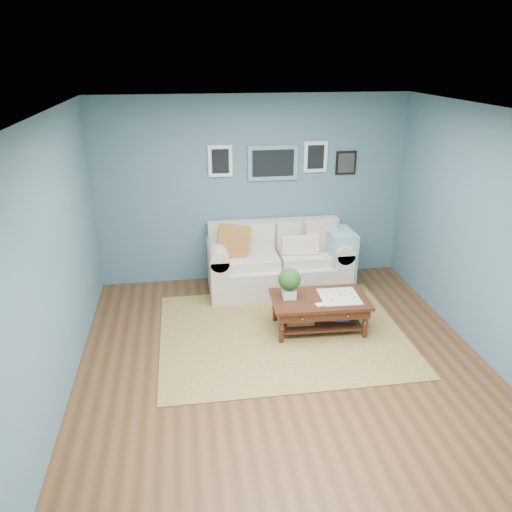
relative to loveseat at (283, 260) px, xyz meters
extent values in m
plane|color=brown|center=(-0.38, -2.03, -0.43)|extent=(5.00, 5.00, 0.00)
plane|color=white|center=(-0.38, -2.03, 2.27)|extent=(5.00, 5.00, 0.00)
cube|color=slate|center=(-0.38, 0.47, 0.92)|extent=(4.50, 0.02, 2.70)
cube|color=slate|center=(-0.38, -4.53, 0.92)|extent=(4.50, 0.02, 2.70)
cube|color=slate|center=(-2.63, -2.03, 0.92)|extent=(0.02, 5.00, 2.70)
cube|color=slate|center=(1.87, -2.03, 0.92)|extent=(0.02, 5.00, 2.70)
cube|color=#5D909C|center=(-0.09, 0.45, 1.32)|extent=(0.72, 0.03, 0.50)
cube|color=black|center=(-0.09, 0.43, 1.32)|extent=(0.60, 0.01, 0.38)
cube|color=white|center=(-0.84, 0.45, 1.37)|extent=(0.34, 0.03, 0.44)
cube|color=white|center=(0.53, 0.45, 1.39)|extent=(0.34, 0.03, 0.44)
cube|color=black|center=(0.99, 0.45, 1.29)|extent=(0.30, 0.03, 0.34)
cube|color=brown|center=(-0.28, -1.29, -0.42)|extent=(2.95, 2.36, 0.01)
cube|color=beige|center=(-0.09, -0.04, -0.21)|extent=(1.48, 0.91, 0.44)
cube|color=beige|center=(-0.09, 0.32, 0.26)|extent=(1.93, 0.23, 0.50)
cube|color=beige|center=(-0.95, -0.04, -0.10)|extent=(0.25, 0.91, 0.64)
cube|color=beige|center=(0.77, -0.04, -0.10)|extent=(0.25, 0.91, 0.64)
cylinder|color=beige|center=(-0.95, -0.04, 0.22)|extent=(0.27, 0.91, 0.27)
cylinder|color=beige|center=(0.77, -0.04, 0.22)|extent=(0.27, 0.91, 0.27)
cube|color=beige|center=(-0.48, -0.10, 0.08)|extent=(0.75, 0.58, 0.14)
cube|color=beige|center=(0.31, -0.10, 0.08)|extent=(0.75, 0.58, 0.14)
cube|color=beige|center=(-0.48, 0.19, 0.33)|extent=(0.75, 0.12, 0.37)
cube|color=beige|center=(0.31, 0.19, 0.33)|extent=(0.75, 0.12, 0.37)
cube|color=#B6572D|center=(-0.73, -0.09, 0.37)|extent=(0.50, 0.18, 0.49)
cube|color=beige|center=(0.53, -0.02, 0.37)|extent=(0.49, 0.19, 0.48)
cube|color=beige|center=(0.20, -0.14, 0.28)|extent=(0.52, 0.12, 0.25)
cube|color=#80BEB8|center=(0.77, -0.16, 0.05)|extent=(0.35, 0.57, 0.83)
cube|color=black|center=(0.19, -1.25, -0.01)|extent=(1.20, 0.73, 0.04)
cube|color=black|center=(0.19, -1.25, -0.08)|extent=(1.12, 0.65, 0.12)
cube|color=black|center=(0.19, -1.25, -0.32)|extent=(1.02, 0.55, 0.02)
sphere|color=gold|center=(-0.09, -1.56, -0.08)|extent=(0.03, 0.03, 0.03)
sphere|color=gold|center=(0.46, -1.58, -0.08)|extent=(0.03, 0.03, 0.03)
cylinder|color=black|center=(-0.32, -1.50, -0.23)|extent=(0.06, 0.06, 0.40)
cylinder|color=black|center=(0.69, -1.54, -0.23)|extent=(0.06, 0.06, 0.40)
cylinder|color=black|center=(-0.30, -0.97, -0.23)|extent=(0.06, 0.06, 0.40)
cylinder|color=black|center=(0.71, -1.01, -0.23)|extent=(0.06, 0.06, 0.40)
cube|color=white|center=(-0.17, -1.19, 0.07)|extent=(0.16, 0.16, 0.12)
sphere|color=#20481A|center=(-0.17, -1.19, 0.26)|extent=(0.27, 0.27, 0.27)
cube|color=silver|center=(0.44, -1.26, 0.02)|extent=(0.49, 0.49, 0.01)
cube|color=#A0724B|center=(-0.05, -1.24, -0.21)|extent=(0.34, 0.25, 0.20)
cube|color=#244B90|center=(0.47, -1.25, -0.25)|extent=(0.24, 0.19, 0.11)
camera|label=1|loc=(-1.39, -6.50, 2.79)|focal=35.00mm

